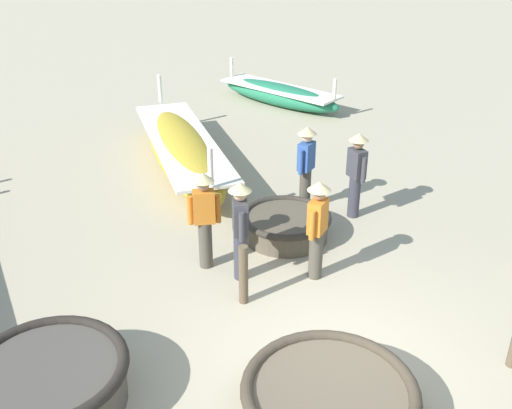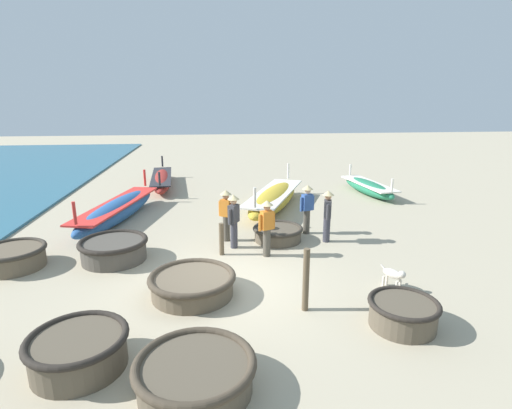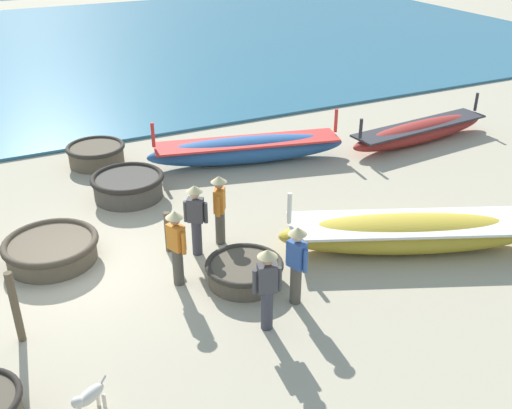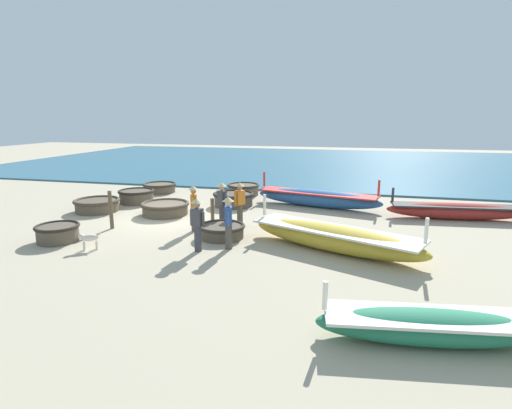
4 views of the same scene
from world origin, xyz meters
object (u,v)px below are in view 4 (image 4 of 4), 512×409
Objects in this scene: coracle_front_left at (243,189)px; long_boat_green_hull at (334,238)px; fisherman_with_hat at (240,201)px; mooring_post_mid_beach at (212,210)px; coracle_upturned at (233,199)px; dog at (88,238)px; long_boat_white_hull at (429,326)px; fisherman_standing_right at (194,205)px; fisherman_standing_left at (222,201)px; long_boat_blue_hull at (456,211)px; coracle_tilted at (58,232)px; long_boat_ochre_hull at (317,198)px; coracle_weathered at (136,196)px; fisherman_crouching at (197,221)px; fisherman_hauling at (228,219)px; coracle_front_right at (97,205)px; mooring_post_inland at (111,210)px; coracle_center at (222,230)px; coracle_beside_post at (165,208)px; coracle_far_left at (160,187)px.

long_boat_green_hull reaches higher than coracle_front_left.
fisherman_with_hat is 1.73× the size of mooring_post_mid_beach.
dog is (7.08, -2.53, 0.03)m from coracle_upturned.
fisherman_standing_right is at bearing -129.47° from long_boat_white_hull.
dog is at bearing -40.63° from fisherman_standing_left.
long_boat_blue_hull reaches higher than dog.
long_boat_green_hull is at bearing 98.11° from coracle_tilted.
dog is at bearing -19.66° from coracle_upturned.
fisherman_standing_left is at bearing -113.57° from long_boat_green_hull.
long_boat_ochre_hull is 6.44m from fisherman_standing_right.
coracle_upturned is 1.12× the size of coracle_weathered.
fisherman_standing_right reaches higher than long_boat_blue_hull.
fisherman_crouching is at bearing 43.33° from coracle_weathered.
coracle_front_left is 1.02× the size of fisherman_hauling.
fisherman_with_hat reaches higher than coracle_front_left.
fisherman_with_hat is at bearing -32.81° from long_boat_ochre_hull.
long_boat_ochre_hull reaches higher than coracle_front_right.
mooring_post_inland is at bearing -82.08° from fisherman_standing_right.
long_boat_green_hull is at bearing 33.16° from coracle_front_left.
coracle_upturned is at bearing 96.10° from coracle_weathered.
fisherman_standing_left is 1.00× the size of fisherman_hauling.
coracle_tilted is at bearing -71.64° from coracle_center.
fisherman_standing_left is at bearing 140.22° from fisherman_standing_right.
fisherman_hauling is 4.40m from dog.
long_boat_ochre_hull reaches higher than dog.
mooring_post_inland is (-2.32, -0.72, 0.34)m from dog.
coracle_upturned is 3.53m from fisherman_standing_left.
fisherman_with_hat reaches higher than long_boat_ochre_hull.
long_boat_ochre_hull is 3.57× the size of fisherman_hauling.
coracle_beside_post is 3.36× the size of dog.
dog reaches higher than coracle_beside_post.
fisherman_with_hat reaches higher than coracle_upturned.
coracle_center is 0.96× the size of fisherman_standing_left.
fisherman_standing_left reaches higher than coracle_far_left.
long_boat_blue_hull is at bearing 119.09° from coracle_center.
fisherman_crouching is at bearing -9.69° from coracle_center.
fisherman_standing_left is 1.18× the size of mooring_post_inland.
fisherman_standing_right is at bearing -9.78° from mooring_post_mid_beach.
long_boat_ochre_hull is at bearing 154.10° from coracle_center.
long_boat_blue_hull reaches higher than coracle_front_left.
fisherman_standing_right is (1.11, -1.40, 0.00)m from fisherman_with_hat.
fisherman_with_hat is (5.80, 1.50, 0.64)m from coracle_front_left.
long_boat_ochre_hull is (-7.30, 7.88, 0.10)m from coracle_tilted.
mooring_post_mid_beach is (5.27, 4.99, 0.21)m from coracle_far_left.
coracle_far_left is 0.95× the size of coracle_upturned.
long_boat_green_hull is (5.10, -4.57, 0.06)m from long_boat_blue_hull.
coracle_far_left is at bearing -139.79° from coracle_center.
coracle_tilted is 4.62m from coracle_beside_post.
mooring_post_inland is at bearing 44.44° from coracle_front_right.
long_boat_ochre_hull is 4.73m from fisherman_with_hat.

